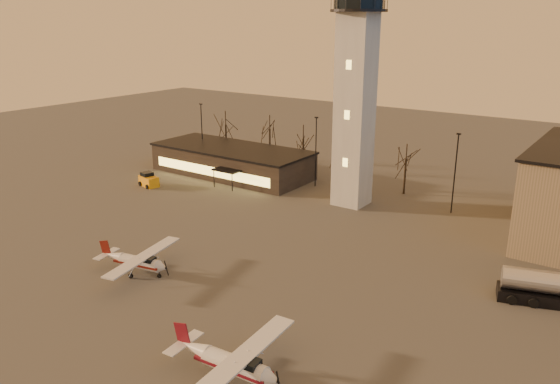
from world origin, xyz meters
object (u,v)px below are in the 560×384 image
Objects in this scene: control_tower at (356,78)px; fuel_truck at (547,291)px; cessna_front at (237,369)px; terminal at (232,161)px; cessna_rear at (141,265)px; service_cart at (149,181)px.

fuel_truck is at bearing -28.08° from control_tower.
fuel_truck is at bearing 53.77° from cessna_front.
fuel_truck is (48.16, -15.94, -1.00)m from terminal.
cessna_rear is (-6.38, -30.05, -15.37)m from control_tower.
service_cart is (-21.44, 20.14, -0.20)m from cessna_rear.
terminal reaches higher than cessna_front.
terminal reaches higher than cessna_rear.
control_tower is 26.24m from terminal.
control_tower is 9.45× the size of service_cart.
control_tower is 3.96× the size of fuel_truck.
terminal is 13.31m from service_cart.
terminal is at bearing 174.85° from control_tower.
control_tower reaches higher than terminal.
service_cart is at bearing 158.89° from fuel_truck.
terminal reaches higher than service_cart.
fuel_truck is (26.17, -13.96, -15.16)m from control_tower.
cessna_front is at bearing -49.69° from terminal.
cessna_front is at bearing -34.10° from cessna_rear.
terminal is at bearing 104.38° from cessna_rear.
fuel_truck reaches higher than cessna_rear.
cessna_rear is at bearing 153.36° from cessna_front.
service_cart is at bearing 140.83° from cessna_front.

